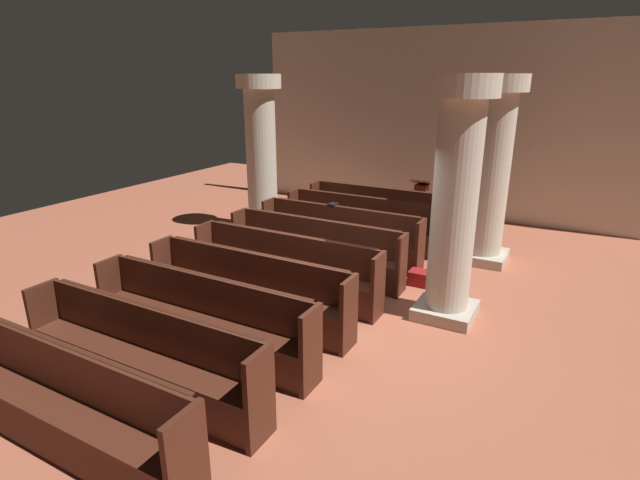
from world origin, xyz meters
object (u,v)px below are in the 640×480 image
object	(u,v)px
pew_row_4	(285,265)
kneeler_box_red	(422,278)
pew_row_1	(360,220)
pew_row_2	(340,232)
hymn_book	(333,204)
pew_row_7	(141,351)
pew_row_0	(378,209)
pillar_far_side	(261,152)
pillar_aisle_side	(491,169)
pew_row_8	(59,400)
lectern	(421,205)
pillar_aisle_rear	(455,199)
pew_row_6	(201,315)
pew_row_5	(248,287)
pew_row_3	(315,247)

from	to	relation	value
pew_row_4	kneeler_box_red	distance (m)	2.36
pew_row_1	pew_row_2	xyz separation A→B (m)	(0.00, -0.97, 0.00)
pew_row_4	kneeler_box_red	world-z (taller)	pew_row_4
pew_row_2	pew_row_4	size ratio (longest dim) A/B	1.00
pew_row_2	hymn_book	xyz separation A→B (m)	(-0.24, 0.18, 0.49)
pew_row_7	hymn_book	xyz separation A→B (m)	(-0.24, 5.06, 0.49)
pew_row_0	pillar_far_side	xyz separation A→B (m)	(-2.41, -1.05, 1.25)
pillar_far_side	kneeler_box_red	world-z (taller)	pillar_far_side
pew_row_2	pillar_far_side	size ratio (longest dim) A/B	0.95
kneeler_box_red	pillar_aisle_side	bearing A→B (deg)	68.99
pew_row_1	pew_row_8	bearing A→B (deg)	-90.00
lectern	hymn_book	size ratio (longest dim) A/B	5.33
pew_row_4	pillar_aisle_side	world-z (taller)	pillar_aisle_side
pew_row_2	pillar_aisle_rear	size ratio (longest dim) A/B	0.95
pew_row_1	hymn_book	bearing A→B (deg)	-107.18
pew_row_0	pew_row_6	xyz separation A→B (m)	(0.00, -5.85, 0.00)
pew_row_5	pew_row_8	distance (m)	2.92
pew_row_2	pew_row_3	distance (m)	0.97
pew_row_2	pew_row_3	xyz separation A→B (m)	(0.00, -0.97, 0.00)
pew_row_3	kneeler_box_red	world-z (taller)	pew_row_3
hymn_book	kneeler_box_red	xyz separation A→B (m)	(2.05, -0.65, -0.90)
pew_row_8	pillar_aisle_side	distance (m)	7.60
pew_row_6	kneeler_box_red	size ratio (longest dim) A/B	7.84
pew_row_7	pew_row_4	bearing A→B (deg)	90.00
pew_row_0	pillar_far_side	bearing A→B (deg)	-156.36
pillar_far_side	pillar_aisle_rear	xyz separation A→B (m)	(4.86, -2.30, 0.00)
pew_row_4	kneeler_box_red	xyz separation A→B (m)	(1.80, 1.48, -0.41)
pew_row_8	hymn_book	xyz separation A→B (m)	(-0.24, 6.03, 0.49)
lectern	kneeler_box_red	world-z (taller)	lectern
pew_row_0	pew_row_2	size ratio (longest dim) A/B	1.00
pew_row_3	pew_row_5	size ratio (longest dim) A/B	1.00
pillar_far_side	kneeler_box_red	xyz separation A→B (m)	(4.21, -1.37, -1.66)
pew_row_2	pew_row_7	size ratio (longest dim) A/B	1.00
pew_row_4	pew_row_8	bearing A→B (deg)	-90.00
pew_row_7	pew_row_8	bearing A→B (deg)	-90.00
pew_row_5	pew_row_7	world-z (taller)	same
pew_row_0	pillar_far_side	distance (m)	2.91
pew_row_6	pillar_far_side	size ratio (longest dim) A/B	0.95
pew_row_2	pew_row_5	world-z (taller)	same
pew_row_2	pew_row_5	size ratio (longest dim) A/B	1.00
pew_row_5	pillar_aisle_side	distance (m)	4.99
pew_row_6	pew_row_3	bearing A→B (deg)	90.00
pew_row_3	lectern	distance (m)	4.09
pew_row_3	pew_row_4	distance (m)	0.97
pew_row_8	pillar_far_side	distance (m)	7.27
pew_row_0	pillar_aisle_rear	bearing A→B (deg)	-53.76
pew_row_7	hymn_book	bearing A→B (deg)	92.77
pew_row_5	kneeler_box_red	size ratio (longest dim) A/B	7.84
pew_row_2	pew_row_6	distance (m)	3.90
pew_row_4	lectern	bearing A→B (deg)	82.82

